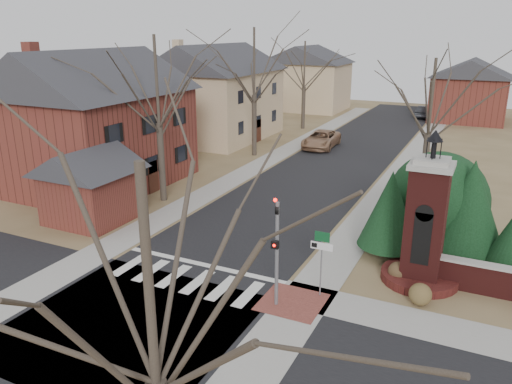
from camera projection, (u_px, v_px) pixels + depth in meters
The scene contains 28 objects.
ground at pixel (175, 288), 20.57m from camera, with size 120.00×120.00×0.00m, color brown.
main_street at pixel (334, 164), 39.42m from camera, with size 8.00×70.00×0.01m, color black.
cross_street at pixel (127, 324), 18.00m from camera, with size 120.00×8.00×0.01m, color black.
crosswalk_zone at pixel (186, 279), 21.25m from camera, with size 8.00×2.20×0.02m, color silver.
stop_bar at pixel (204, 265), 22.54m from camera, with size 8.00×0.35×0.02m, color silver.
sidewalk_right_main at pixel (401, 172), 37.28m from camera, with size 2.00×60.00×0.02m, color gray.
sidewalk_left at pixel (274, 157), 41.56m from camera, with size 2.00×60.00×0.02m, color gray.
curb_apron at pixel (292, 302), 19.45m from camera, with size 2.40×2.40×0.02m, color brown.
traffic_signal_pole at pixel (277, 243), 18.49m from camera, with size 0.28×0.41×4.50m.
sign_post at pixel (321, 251), 19.37m from camera, with size 0.90×0.07×2.75m.
brick_gate_monument at pixel (424, 233), 20.47m from camera, with size 3.20×3.20×6.47m.
house_brick_left at pixel (94, 116), 33.04m from camera, with size 9.80×11.80×9.42m.
house_stucco_left at pixel (216, 90), 47.83m from camera, with size 9.80×12.80×9.28m.
garage_left at pixel (90, 181), 27.22m from camera, with size 4.80×4.80×4.29m.
house_distant_left at pixel (306, 77), 65.32m from camera, with size 10.80×8.80×8.53m.
house_distant_right at pixel (470, 89), 57.28m from camera, with size 8.80×8.80×7.30m.
evergreen_near at pixel (390, 209), 22.89m from camera, with size 2.80×2.80×4.10m.
evergreen_mid at pixel (470, 205), 22.47m from camera, with size 3.40×3.40×4.70m.
evergreen_mass at pixel (438, 196), 24.26m from camera, with size 4.80×4.80×4.80m, color black.
bare_tree_0 at pixel (156, 74), 28.77m from camera, with size 8.05×8.05×11.15m.
bare_tree_1 at pixel (254, 57), 39.81m from camera, with size 8.40×8.40×11.64m.
bare_tree_2 at pixel (305, 61), 51.47m from camera, with size 7.35×7.35×10.19m.
bare_tree_3 at pixel (433, 91), 29.12m from camera, with size 7.00×7.00×9.70m.
bare_tree_4 at pixel (147, 265), 8.42m from camera, with size 6.65×6.65×9.21m.
pickup_truck at pixel (321, 139), 44.70m from camera, with size 2.51×5.45×1.51m, color #A07657.
distant_car at pixel (425, 112), 59.97m from camera, with size 1.49×4.26×1.40m, color #32353A.
dry_shrub_left at pixel (398, 272), 21.02m from camera, with size 0.84×0.84×0.84m, color #4D3923.
dry_shrub_right at pixel (420, 294), 19.18m from camera, with size 0.88×0.88×0.88m, color brown.
Camera 1 is at (10.96, -15.07, 10.14)m, focal length 35.00 mm.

